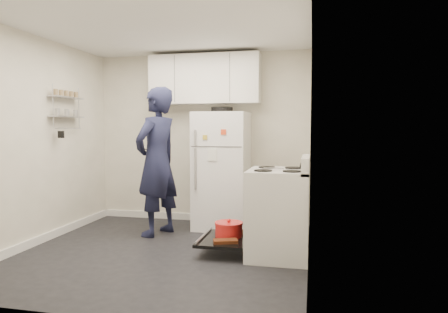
% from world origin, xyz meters
% --- Properties ---
extents(room, '(3.21, 3.21, 2.51)m').
position_xyz_m(room, '(-0.03, 0.03, 1.21)').
color(room, black).
rests_on(room, ground).
extents(electric_range, '(0.66, 0.76, 1.10)m').
position_xyz_m(electric_range, '(1.26, 0.15, 0.47)').
color(electric_range, silver).
rests_on(electric_range, ground).
extents(open_oven_door, '(0.55, 0.70, 0.24)m').
position_xyz_m(open_oven_door, '(0.69, 0.19, 0.20)').
color(open_oven_door, black).
rests_on(open_oven_door, ground).
extents(refrigerator, '(0.72, 0.74, 1.69)m').
position_xyz_m(refrigerator, '(0.39, 1.25, 0.82)').
color(refrigerator, white).
rests_on(refrigerator, ground).
extents(upper_cabinets, '(1.60, 0.33, 0.70)m').
position_xyz_m(upper_cabinets, '(0.10, 1.43, 2.10)').
color(upper_cabinets, silver).
rests_on(upper_cabinets, room).
extents(wall_shelf_rack, '(0.14, 0.60, 0.61)m').
position_xyz_m(wall_shelf_rack, '(-1.52, 0.49, 1.68)').
color(wall_shelf_rack, '#B2B2B7').
rests_on(wall_shelf_rack, room).
extents(person, '(0.67, 0.82, 1.93)m').
position_xyz_m(person, '(-0.35, 0.70, 0.97)').
color(person, '#171A34').
rests_on(person, ground).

